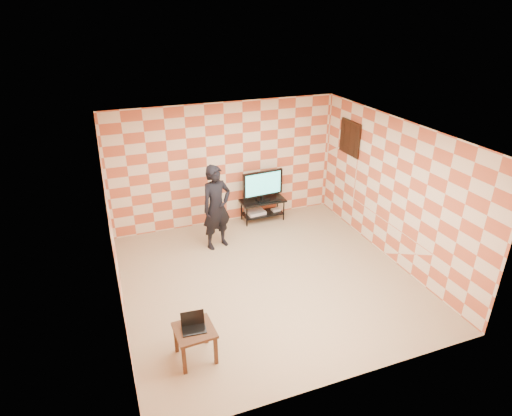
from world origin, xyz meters
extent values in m
plane|color=tan|center=(0.00, 0.00, 0.00)|extent=(5.00, 5.00, 0.00)
cube|color=beige|center=(0.00, 2.50, 1.35)|extent=(5.00, 0.02, 2.70)
cube|color=beige|center=(0.00, -2.50, 1.35)|extent=(5.00, 0.02, 2.70)
cube|color=beige|center=(-2.50, 0.00, 1.35)|extent=(0.02, 5.00, 2.70)
cube|color=beige|center=(2.50, 0.00, 1.35)|extent=(0.02, 5.00, 2.70)
cube|color=white|center=(0.00, 0.00, 2.70)|extent=(5.00, 5.00, 0.02)
cube|color=black|center=(2.47, 1.55, 1.95)|extent=(0.04, 0.72, 0.72)
cube|color=black|center=(2.47, 1.55, 1.95)|extent=(0.04, 0.03, 0.68)
cube|color=black|center=(2.47, 1.55, 1.95)|extent=(0.04, 0.68, 0.03)
cube|color=black|center=(0.77, 2.22, 0.48)|extent=(1.01, 0.46, 0.04)
cube|color=black|center=(0.77, 2.22, 0.16)|extent=(0.91, 0.41, 0.03)
cylinder|color=black|center=(0.32, 2.04, 0.25)|extent=(0.03, 0.03, 0.50)
cylinder|color=black|center=(0.32, 2.40, 0.25)|extent=(0.03, 0.03, 0.50)
cylinder|color=black|center=(1.21, 2.04, 0.25)|extent=(0.03, 0.03, 0.50)
cylinder|color=black|center=(1.21, 2.40, 0.25)|extent=(0.03, 0.03, 0.50)
cube|color=black|center=(0.77, 2.22, 0.51)|extent=(0.29, 0.20, 0.03)
cube|color=black|center=(0.77, 2.22, 0.57)|extent=(0.07, 0.05, 0.08)
cube|color=black|center=(0.77, 2.22, 0.90)|extent=(0.95, 0.13, 0.58)
cube|color=#3BC8BC|center=(0.77, 2.19, 0.90)|extent=(0.85, 0.07, 0.50)
cube|color=silver|center=(0.61, 2.24, 0.21)|extent=(0.43, 0.33, 0.07)
cube|color=silver|center=(1.10, 2.23, 0.19)|extent=(0.21, 0.17, 0.04)
cube|color=#331F15|center=(-1.65, -1.42, 0.48)|extent=(0.56, 0.56, 0.04)
cube|color=#331F15|center=(-1.86, -1.65, 0.23)|extent=(0.05, 0.05, 0.46)
cube|color=#331F15|center=(-1.88, -1.21, 0.23)|extent=(0.05, 0.05, 0.46)
cube|color=#331F15|center=(-1.42, -1.62, 0.23)|extent=(0.05, 0.05, 0.46)
cube|color=#331F15|center=(-1.44, -1.18, 0.23)|extent=(0.05, 0.05, 0.46)
cube|color=black|center=(-1.66, -1.43, 0.51)|extent=(0.34, 0.25, 0.02)
cube|color=black|center=(-1.65, -1.32, 0.61)|extent=(0.32, 0.08, 0.21)
imported|color=black|center=(-0.51, 1.45, 0.87)|extent=(0.73, 0.58, 1.74)
camera|label=1|loc=(-2.45, -5.95, 4.48)|focal=30.00mm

